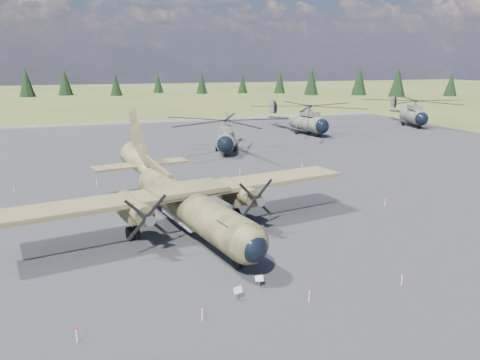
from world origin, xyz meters
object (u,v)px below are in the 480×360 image
object	(u,v)px
helicopter_far	(414,108)
helicopter_mid	(308,114)
helicopter_near	(226,129)
transport_plane	(183,196)

from	to	relation	value
helicopter_far	helicopter_mid	bearing A→B (deg)	-156.19
helicopter_mid	helicopter_far	world-z (taller)	helicopter_far
helicopter_near	helicopter_far	world-z (taller)	helicopter_far
transport_plane	helicopter_near	bearing A→B (deg)	55.94
transport_plane	helicopter_near	world-z (taller)	transport_plane
transport_plane	helicopter_mid	distance (m)	51.11
transport_plane	helicopter_far	size ratio (longest dim) A/B	1.03
helicopter_near	transport_plane	bearing A→B (deg)	-95.36
helicopter_mid	helicopter_near	bearing A→B (deg)	-157.61
transport_plane	helicopter_far	xyz separation A→B (m)	(56.24, 43.54, 1.17)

